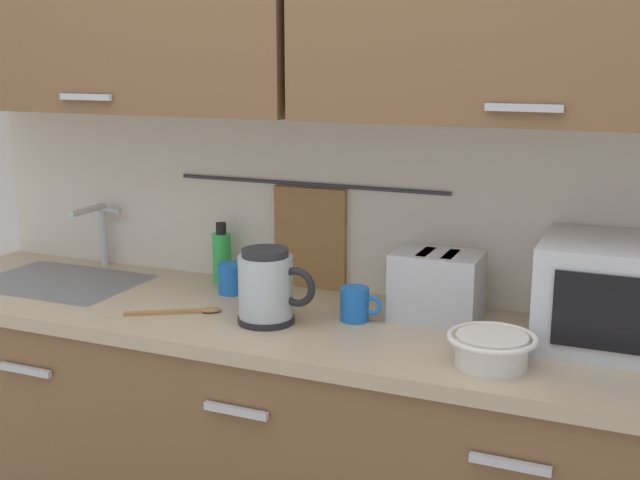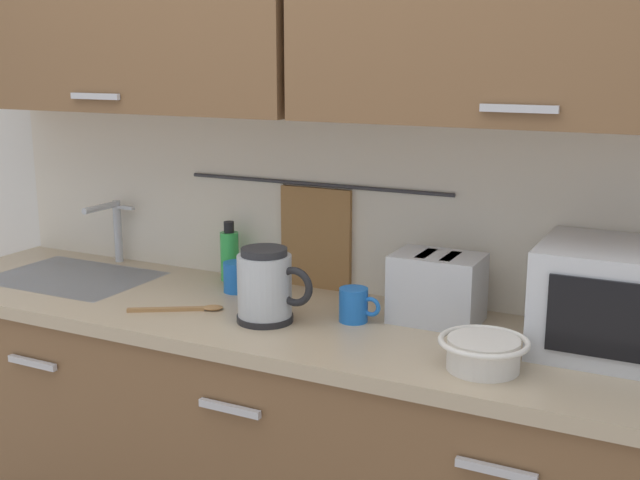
% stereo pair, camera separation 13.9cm
% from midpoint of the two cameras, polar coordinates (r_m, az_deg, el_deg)
% --- Properties ---
extents(counter_unit, '(2.53, 0.64, 0.90)m').
position_cam_midpoint_polar(counter_unit, '(2.46, -0.74, -15.18)').
color(counter_unit, brown).
rests_on(counter_unit, ground).
extents(back_wall_assembly, '(3.70, 0.41, 2.50)m').
position_cam_midpoint_polar(back_wall_assembly, '(2.37, 2.06, 10.75)').
color(back_wall_assembly, silver).
rests_on(back_wall_assembly, ground).
extents(sink_faucet, '(0.09, 0.17, 0.22)m').
position_cam_midpoint_polar(sink_faucet, '(2.87, -13.24, 1.16)').
color(sink_faucet, '#B2B5BA').
rests_on(sink_faucet, counter_unit).
extents(microwave, '(0.46, 0.35, 0.27)m').
position_cam_midpoint_polar(microwave, '(2.11, 23.44, -4.11)').
color(microwave, silver).
rests_on(microwave, counter_unit).
extents(electric_kettle, '(0.23, 0.16, 0.21)m').
position_cam_midpoint_polar(electric_kettle, '(2.19, -2.07, -3.34)').
color(electric_kettle, black).
rests_on(electric_kettle, counter_unit).
extents(dish_soap_bottle, '(0.06, 0.06, 0.20)m').
position_cam_midpoint_polar(dish_soap_bottle, '(2.60, -4.97, -1.05)').
color(dish_soap_bottle, green).
rests_on(dish_soap_bottle, counter_unit).
extents(mug_near_sink, '(0.12, 0.08, 0.09)m').
position_cam_midpoint_polar(mug_near_sink, '(2.48, -4.36, -2.67)').
color(mug_near_sink, blue).
rests_on(mug_near_sink, counter_unit).
extents(mixing_bowl, '(0.21, 0.21, 0.08)m').
position_cam_midpoint_polar(mixing_bowl, '(1.93, 13.65, -7.77)').
color(mixing_bowl, silver).
rests_on(mixing_bowl, counter_unit).
extents(toaster, '(0.26, 0.17, 0.19)m').
position_cam_midpoint_polar(toaster, '(2.22, 10.15, -3.40)').
color(toaster, '#B7BABF').
rests_on(toaster, counter_unit).
extents(mug_by_kettle, '(0.12, 0.08, 0.09)m').
position_cam_midpoint_polar(mug_by_kettle, '(2.21, 4.29, -4.67)').
color(mug_by_kettle, blue).
rests_on(mug_by_kettle, counter_unit).
extents(wooden_spoon, '(0.25, 0.17, 0.01)m').
position_cam_midpoint_polar(wooden_spoon, '(2.33, -7.79, -4.90)').
color(wooden_spoon, '#9E7042').
rests_on(wooden_spoon, counter_unit).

